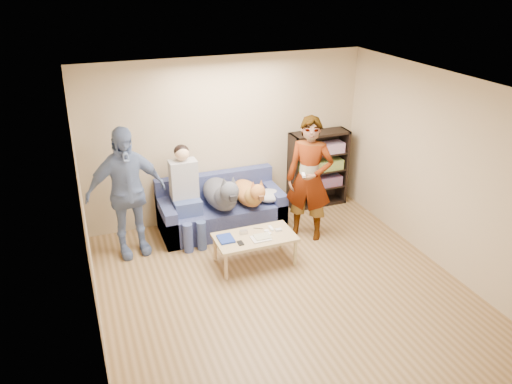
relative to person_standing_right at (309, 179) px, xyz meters
name	(u,v)px	position (x,y,z in m)	size (l,w,h in m)	color
ground	(290,298)	(-0.90, -1.37, -0.94)	(5.00, 5.00, 0.00)	brown
ceiling	(297,92)	(-0.90, -1.37, 1.66)	(5.00, 5.00, 0.00)	white
wall_back	(227,140)	(-0.90, 1.13, 0.36)	(4.50, 4.50, 0.00)	tan
wall_front	(440,348)	(-0.90, -3.87, 0.36)	(4.50, 4.50, 0.00)	tan
wall_left	(88,240)	(-3.15, -1.37, 0.36)	(5.00, 5.00, 0.00)	tan
wall_right	(452,178)	(1.35, -1.37, 0.36)	(5.00, 5.00, 0.00)	tan
blanket	(269,195)	(-0.41, 0.54, -0.43)	(0.47, 0.40, 0.16)	silver
person_standing_right	(309,179)	(0.00, 0.00, 0.00)	(0.68, 0.45, 1.88)	gray
person_standing_left	(126,193)	(-2.58, 0.45, 0.01)	(1.11, 0.46, 1.89)	#6878A7
held_controller	(303,175)	(-0.20, -0.20, 0.17)	(0.04, 0.13, 0.03)	white
notebook_blue	(226,239)	(-1.42, -0.38, -0.51)	(0.20, 0.26, 0.03)	navy
papers	(261,238)	(-0.97, -0.53, -0.51)	(0.26, 0.20, 0.01)	silver
magazine	(262,236)	(-0.94, -0.51, -0.50)	(0.22, 0.17, 0.01)	#B9B894
camera_silver	(244,232)	(-1.14, -0.31, -0.49)	(0.11, 0.06, 0.05)	#B2B2B7
controller_a	(271,228)	(-0.74, -0.33, -0.50)	(0.04, 0.13, 0.03)	white
controller_b	(278,230)	(-0.66, -0.41, -0.50)	(0.09, 0.06, 0.03)	silver
headphone_cup_a	(269,234)	(-0.82, -0.45, -0.51)	(0.07, 0.07, 0.02)	white
headphone_cup_b	(267,231)	(-0.82, -0.37, -0.51)	(0.07, 0.07, 0.02)	white
pen_orange	(258,242)	(-1.04, -0.59, -0.51)	(0.01, 0.01, 0.14)	orange
pen_black	(258,228)	(-0.90, -0.25, -0.51)	(0.01, 0.01, 0.14)	black
wallet	(240,243)	(-1.27, -0.55, -0.51)	(0.07, 0.12, 0.01)	black
sofa	(221,211)	(-1.15, 0.73, -0.66)	(1.90, 0.85, 0.82)	#515B93
person_seated	(186,191)	(-1.71, 0.60, -0.16)	(0.40, 0.73, 1.47)	#404F8E
dog_gray	(222,194)	(-1.19, 0.55, -0.28)	(0.46, 1.27, 0.66)	#4E5058
dog_tan	(249,193)	(-0.76, 0.50, -0.32)	(0.38, 1.15, 0.55)	#C3843B
coffee_table	(255,239)	(-1.02, -0.43, -0.56)	(1.10, 0.60, 0.42)	tan
bookshelf	(318,167)	(0.65, 0.96, -0.26)	(1.00, 0.34, 1.30)	black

